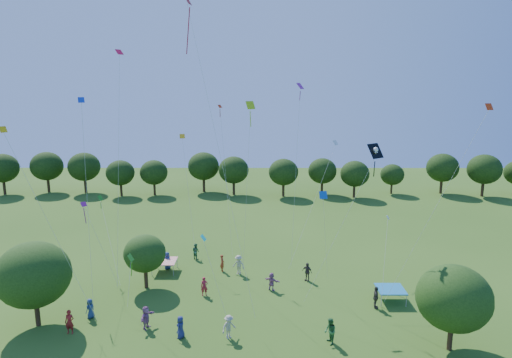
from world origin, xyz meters
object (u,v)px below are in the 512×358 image
object	(u,v)px
near_tree_east	(454,298)
tent_red_stripe	(164,261)
near_tree_north	(145,253)
tent_blue	(391,289)
red_high_kite	(198,55)
pirate_kite	(374,154)
near_tree_west	(33,275)

from	to	relation	value
near_tree_east	tent_red_stripe	size ratio (longest dim) A/B	2.68
near_tree_north	tent_blue	world-z (taller)	near_tree_north
red_high_kite	tent_blue	bearing A→B (deg)	12.69
pirate_kite	near_tree_north	bearing A→B (deg)	166.13
tent_blue	red_high_kite	xyz separation A→B (m)	(-14.87, -3.35, 18.31)
red_high_kite	tent_red_stripe	bearing A→B (deg)	117.41
pirate_kite	red_high_kite	xyz separation A→B (m)	(-12.43, -1.37, 6.82)
near_tree_west	tent_red_stripe	world-z (taller)	near_tree_west
near_tree_east	tent_blue	bearing A→B (deg)	105.68
near_tree_west	near_tree_east	distance (m)	29.22
near_tree_north	tent_blue	size ratio (longest dim) A/B	2.17
near_tree_north	red_high_kite	world-z (taller)	red_high_kite
near_tree_north	near_tree_east	distance (m)	24.54
near_tree_north	pirate_kite	xyz separation A→B (m)	(18.21, -4.49, 9.38)
tent_red_stripe	red_high_kite	distance (m)	21.13
near_tree_east	red_high_kite	world-z (taller)	red_high_kite
tent_blue	pirate_kite	size ratio (longest dim) A/B	0.18
near_tree_west	near_tree_east	xyz separation A→B (m)	(29.06, -3.07, -0.28)
pirate_kite	tent_blue	bearing A→B (deg)	39.07
near_tree_north	tent_red_stripe	size ratio (longest dim) A/B	2.17
near_tree_west	tent_red_stripe	size ratio (longest dim) A/B	2.90
tent_red_stripe	pirate_kite	bearing A→B (deg)	-24.82
near_tree_west	pirate_kite	distance (m)	26.16
near_tree_north	tent_red_stripe	bearing A→B (deg)	75.28
pirate_kite	near_tree_east	bearing A→B (deg)	-48.80
near_tree_north	pirate_kite	world-z (taller)	pirate_kite
tent_blue	near_tree_east	bearing A→B (deg)	-74.32
near_tree_east	pirate_kite	size ratio (longest dim) A/B	0.49
near_tree_north	pirate_kite	size ratio (longest dim) A/B	0.40
near_tree_west	near_tree_north	world-z (taller)	near_tree_west
near_tree_west	red_high_kite	bearing A→B (deg)	2.79
pirate_kite	red_high_kite	world-z (taller)	red_high_kite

